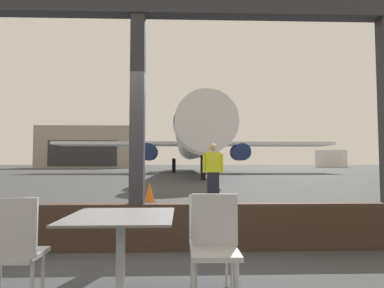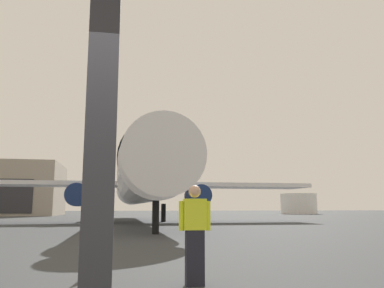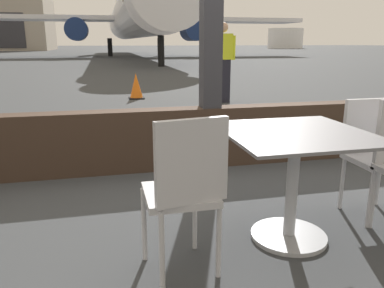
% 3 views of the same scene
% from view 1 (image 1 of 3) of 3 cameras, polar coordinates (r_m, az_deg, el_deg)
% --- Properties ---
extents(ground_plane, '(220.00, 220.00, 0.00)m').
position_cam_1_polar(ground_plane, '(44.61, -2.68, -4.81)').
color(ground_plane, '#383A3D').
extents(window_frame, '(7.50, 0.24, 3.59)m').
position_cam_1_polar(window_frame, '(4.63, -9.66, -2.56)').
color(window_frame, '#38281E').
rests_on(window_frame, ground).
extents(dining_table, '(0.91, 0.91, 0.76)m').
position_cam_1_polar(dining_table, '(3.02, -12.51, -17.31)').
color(dining_table, slate).
rests_on(dining_table, ground).
extents(cafe_chair_window_left, '(0.42, 0.42, 0.94)m').
position_cam_1_polar(cafe_chair_window_left, '(2.87, 4.06, -16.54)').
color(cafe_chair_window_left, '#B2B2B7').
rests_on(cafe_chair_window_left, ground).
extents(cafe_chair_window_right, '(0.40, 0.40, 0.90)m').
position_cam_1_polar(cafe_chair_window_right, '(3.23, 3.22, -15.58)').
color(cafe_chair_window_right, '#B2B2B7').
rests_on(cafe_chair_window_right, ground).
extents(cafe_chair_aisle_left, '(0.44, 0.44, 0.95)m').
position_cam_1_polar(cafe_chair_aisle_left, '(3.00, -29.14, -15.52)').
color(cafe_chair_aisle_left, '#B2B2B7').
rests_on(cafe_chair_aisle_left, ground).
extents(airplane, '(31.90, 37.22, 10.66)m').
position_cam_1_polar(airplane, '(36.99, 0.43, 0.53)').
color(airplane, silver).
rests_on(airplane, ground).
extents(ground_crew_worker, '(0.57, 0.22, 1.74)m').
position_cam_1_polar(ground_crew_worker, '(8.95, 3.73, -5.30)').
color(ground_crew_worker, black).
rests_on(ground_crew_worker, ground).
extents(traffic_cone, '(0.36, 0.36, 0.61)m').
position_cam_1_polar(traffic_cone, '(9.99, -7.50, -8.60)').
color(traffic_cone, orange).
rests_on(traffic_cone, ground).
extents(distant_hangar, '(19.37, 15.36, 8.56)m').
position_cam_1_polar(distant_hangar, '(74.66, -17.08, -0.75)').
color(distant_hangar, '#9E9384').
rests_on(distant_hangar, ground).
extents(fuel_storage_tank, '(7.36, 7.36, 4.13)m').
position_cam_1_polar(fuel_storage_tank, '(86.25, 23.35, -2.41)').
color(fuel_storage_tank, white).
rests_on(fuel_storage_tank, ground).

